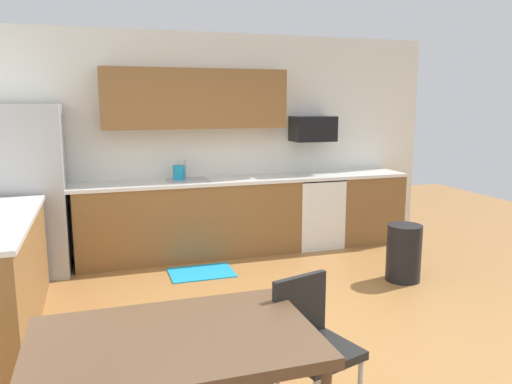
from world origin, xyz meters
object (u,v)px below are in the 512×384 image
at_px(kettle, 179,174).
at_px(oven_range, 314,211).
at_px(refrigerator, 28,191).
at_px(chair_near_table, 311,338).
at_px(trash_bin, 404,253).
at_px(dining_table, 174,347).
at_px(microwave, 313,129).

bearing_deg(kettle, oven_range, -1.63).
distance_m(refrigerator, chair_near_table, 3.79).
xyz_separation_m(chair_near_table, trash_bin, (1.89, 1.84, -0.20)).
relative_size(refrigerator, dining_table, 1.32).
xyz_separation_m(refrigerator, microwave, (3.40, 0.18, 0.60)).
relative_size(refrigerator, kettle, 9.22).
bearing_deg(refrigerator, kettle, 4.52).
bearing_deg(dining_table, oven_range, 56.32).
distance_m(trash_bin, kettle, 2.72).
xyz_separation_m(dining_table, kettle, (0.61, 3.60, 0.35)).
distance_m(refrigerator, trash_bin, 4.06).
xyz_separation_m(oven_range, trash_bin, (0.35, -1.52, -0.16)).
height_order(oven_range, dining_table, oven_range).
relative_size(oven_range, trash_bin, 1.52).
distance_m(microwave, kettle, 1.83).
xyz_separation_m(refrigerator, dining_table, (1.03, -3.47, -0.25)).
xyz_separation_m(oven_range, kettle, (-1.76, 0.05, 0.56)).
xyz_separation_m(refrigerator, kettle, (1.64, 0.13, 0.10)).
distance_m(refrigerator, microwave, 3.46).
xyz_separation_m(oven_range, chair_near_table, (-1.54, -3.36, 0.05)).
bearing_deg(kettle, refrigerator, -175.48).
bearing_deg(refrigerator, trash_bin, -20.97).
relative_size(oven_range, kettle, 4.55).
xyz_separation_m(microwave, dining_table, (-2.37, -3.65, -0.85)).
bearing_deg(microwave, dining_table, -122.95).
distance_m(refrigerator, kettle, 1.65).
bearing_deg(trash_bin, kettle, 143.32).
relative_size(oven_range, chair_near_table, 1.07).
height_order(microwave, chair_near_table, microwave).
distance_m(dining_table, kettle, 3.67).
height_order(dining_table, kettle, kettle).
bearing_deg(refrigerator, oven_range, 1.35).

